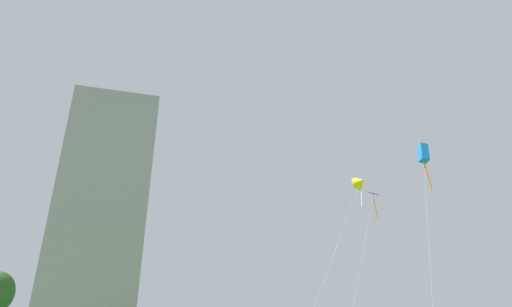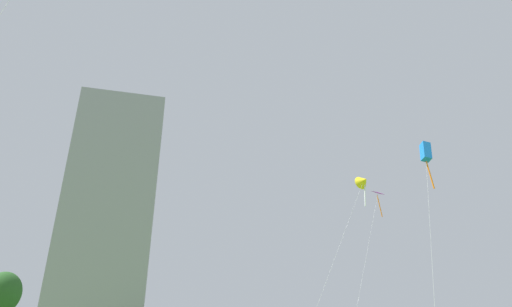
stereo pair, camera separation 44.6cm
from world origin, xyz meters
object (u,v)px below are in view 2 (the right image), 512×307
Objects in this scene: kite_flying_1 at (426,153)px; distant_highrise_0 at (111,206)px; kite_flying_3 at (363,181)px; kite_flying_4 at (378,196)px; park_tree_0 at (2,294)px.

distant_highrise_0 is at bearing 117.67° from kite_flying_1.
distant_highrise_0 is at bearing 119.87° from kite_flying_3.
kite_flying_1 is 0.88× the size of kite_flying_4.
kite_flying_4 is 41.52m from park_tree_0.
kite_flying_4 reaches higher than park_tree_0.
distant_highrise_0 reaches higher than kite_flying_1.
park_tree_0 is at bearing 172.16° from kite_flying_4.
kite_flying_1 is 8.82m from kite_flying_3.
kite_flying_1 is at bearing -31.62° from park_tree_0.
kite_flying_3 is 2.10× the size of park_tree_0.
kite_flying_3 is at bearing -67.91° from distant_highrise_0.
kite_flying_3 is at bearing -21.22° from park_tree_0.
kite_flying_4 reaches higher than kite_flying_3.
kite_flying_3 is 0.25× the size of distant_highrise_0.
kite_flying_4 is 2.28× the size of park_tree_0.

